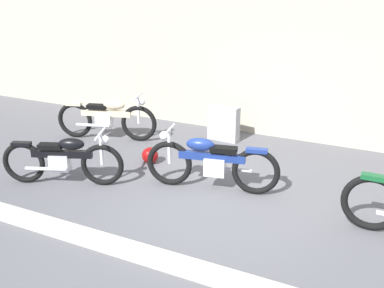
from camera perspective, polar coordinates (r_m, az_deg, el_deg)
The scene contains 8 objects.
ground_plane at distance 6.55m, azimuth 3.37°, elevation -7.66°, with size 40.00×40.00×0.00m, color #56565B.
building_wall at distance 9.17m, azimuth 12.16°, elevation 10.23°, with size 18.00×0.30×3.09m, color #B2A893.
curb_strip at distance 5.27m, azimuth -3.81°, elevation -14.46°, with size 18.00×0.24×0.12m, color #B7B2A8.
stone_marker at distance 9.00m, azimuth 4.02°, elevation 2.63°, with size 0.64×0.20×0.70m, color #9E9EA3.
helmet at distance 7.93m, azimuth -5.35°, elevation -1.45°, with size 0.29×0.29×0.29m, color maroon.
motorcycle_black at distance 7.29m, azimuth -16.00°, elevation -1.86°, with size 1.82×0.90×0.87m.
motorcycle_cream at distance 9.17m, azimuth -10.71°, elevation 3.29°, with size 2.01×0.82×0.93m.
motorcycle_blue at distance 6.82m, azimuth 2.38°, elevation -2.32°, with size 2.04×0.70×0.93m.
Camera 1 is at (2.23, -5.35, 3.05)m, focal length 42.05 mm.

